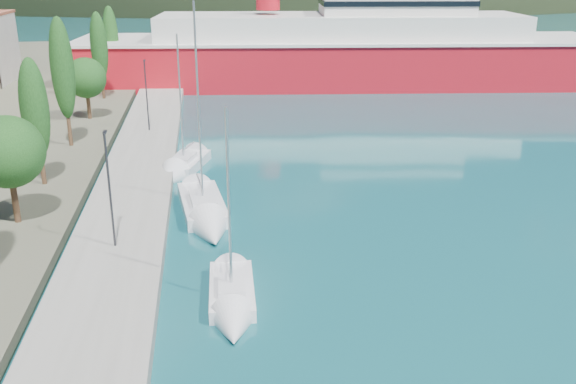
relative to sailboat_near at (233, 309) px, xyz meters
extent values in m
plane|color=#15545C|center=(3.24, 111.93, -0.27)|extent=(1400.00, 1400.00, 0.00)
cube|color=gray|center=(-5.76, 17.93, 0.13)|extent=(5.00, 88.00, 0.80)
cylinder|color=#47301E|center=(-11.68, 10.68, 1.69)|extent=(0.36, 0.36, 2.53)
sphere|color=#1D4819|center=(-11.68, 10.68, 4.57)|extent=(4.04, 4.04, 4.04)
cylinder|color=#47301E|center=(-11.68, 17.39, 1.35)|extent=(0.30, 0.30, 1.85)
ellipsoid|color=#1D4819|center=(-11.68, 17.39, 5.55)|extent=(1.80, 1.80, 6.55)
cylinder|color=#47301E|center=(-11.68, 27.01, 1.54)|extent=(0.30, 0.30, 2.23)
ellipsoid|color=#1D4819|center=(-11.68, 27.01, 6.61)|extent=(1.80, 1.80, 7.90)
cylinder|color=#47301E|center=(-11.68, 36.53, 1.60)|extent=(0.36, 0.36, 2.35)
sphere|color=#1D4819|center=(-11.68, 36.53, 4.27)|extent=(3.75, 3.75, 3.75)
cylinder|color=#47301E|center=(-11.68, 46.14, 1.43)|extent=(0.30, 0.30, 2.01)
ellipsoid|color=#1D4819|center=(-11.68, 46.14, 6.00)|extent=(1.80, 1.80, 7.13)
cylinder|color=#47301E|center=(-11.68, 55.76, 1.43)|extent=(0.30, 0.30, 2.01)
ellipsoid|color=#1D4819|center=(-11.68, 55.76, 5.99)|extent=(1.80, 1.80, 7.11)
cylinder|color=#2D2D33|center=(-5.76, 6.40, 3.53)|extent=(0.12, 0.12, 6.00)
cube|color=#2D2D33|center=(-5.76, 6.65, 6.53)|extent=(0.15, 0.50, 0.12)
cylinder|color=#2D2D33|center=(-5.76, 30.84, 3.53)|extent=(0.12, 0.12, 6.00)
cube|color=#2D2D33|center=(-5.76, 31.09, 6.53)|extent=(0.15, 0.50, 0.12)
cube|color=silver|center=(0.05, 1.67, -0.05)|extent=(2.18, 5.04, 0.80)
cube|color=silver|center=(0.04, 1.33, 0.48)|extent=(1.28, 2.03, 0.31)
cylinder|color=silver|center=(0.04, 1.33, 4.55)|extent=(0.12, 0.12, 8.41)
cone|color=silver|center=(-0.04, -1.52, -0.05)|extent=(2.10, 2.38, 2.04)
cube|color=silver|center=(-1.25, 12.95, 0.00)|extent=(3.26, 7.14, 0.97)
cube|color=silver|center=(-1.20, 12.49, 0.65)|extent=(1.80, 2.91, 0.38)
cylinder|color=silver|center=(-1.20, 12.49, 6.44)|extent=(0.12, 0.12, 11.91)
cone|color=silver|center=(-0.74, 8.56, 0.00)|extent=(2.84, 3.48, 2.49)
cube|color=silver|center=(-2.45, 22.00, -0.02)|extent=(3.91, 5.84, 0.92)
cube|color=silver|center=(-2.56, 21.65, 0.60)|extent=(2.01, 2.48, 0.36)
cylinder|color=silver|center=(-2.56, 21.65, 5.05)|extent=(0.12, 0.12, 9.21)
cone|color=silver|center=(-3.52, 18.73, -0.02)|extent=(3.02, 3.12, 2.35)
cube|color=red|center=(16.23, 55.17, 2.18)|extent=(65.74, 19.38, 6.25)
cube|color=silver|center=(16.23, 55.17, 5.31)|extent=(66.23, 19.83, 0.34)
cube|color=silver|center=(16.23, 55.17, 6.65)|extent=(45.53, 15.24, 3.35)
cube|color=silver|center=(22.90, 54.54, 9.67)|extent=(18.83, 9.96, 2.68)
camera|label=1|loc=(-0.79, -24.89, 14.40)|focal=40.00mm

